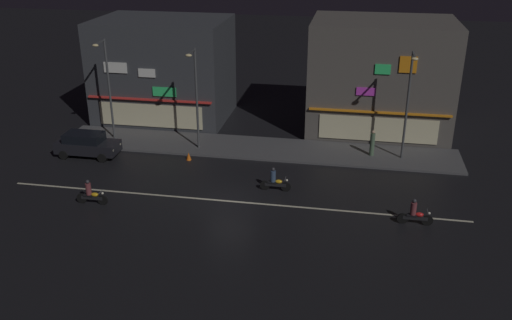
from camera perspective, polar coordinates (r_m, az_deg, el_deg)
ground_plane at (r=32.52m, az=-2.73°, el=-4.27°), size 140.00×140.00×0.00m
lane_divider_stripe at (r=32.52m, az=-2.73°, el=-4.26°), size 27.30×0.16×0.01m
sidewalk_far at (r=39.89m, az=-0.09°, el=1.26°), size 28.73×4.23×0.14m
storefront_left_block at (r=46.24m, az=-9.45°, el=9.22°), size 10.35×7.65×8.07m
storefront_center_block at (r=43.69m, az=12.67°, el=8.42°), size 10.54×7.78×8.47m
streetlamp_west at (r=41.46m, az=-15.08°, el=7.76°), size 0.44×1.64×7.40m
streetlamp_mid at (r=38.43m, az=-6.26°, el=7.03°), size 0.44×1.64×7.16m
streetlamp_east at (r=37.71m, az=15.43°, el=6.17°), size 0.44×1.64×7.36m
pedestrian_on_sidewalk at (r=38.97m, az=11.90°, el=1.66°), size 0.32×0.32×1.82m
parked_car_near_kerb at (r=40.16m, az=-17.04°, el=1.57°), size 4.30×1.98×1.67m
motorcycle_lead at (r=33.50m, az=1.93°, el=-2.18°), size 1.90×0.60×1.52m
motorcycle_following at (r=33.32m, az=-16.68°, el=-3.38°), size 1.90×0.60×1.52m
motorcycle_opposite_lane at (r=31.02m, az=16.04°, el=-5.37°), size 1.90×0.60×1.52m
traffic_cone at (r=38.22m, az=-6.96°, el=0.39°), size 0.36×0.36×0.55m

